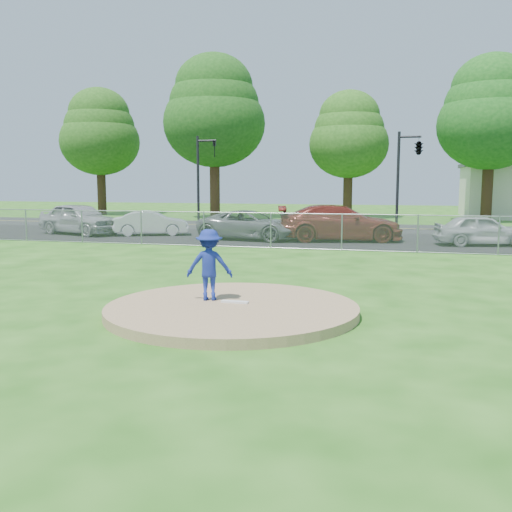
{
  "coord_description": "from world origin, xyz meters",
  "views": [
    {
      "loc": [
        3.55,
        -11.43,
        2.81
      ],
      "look_at": [
        0.0,
        2.0,
        1.0
      ],
      "focal_mm": 40.0,
      "sensor_mm": 36.0,
      "label": 1
    }
  ],
  "objects_px": {
    "tree_left": "(214,110)",
    "pitcher": "(209,265)",
    "traffic_cone": "(213,232)",
    "tree_far_left": "(100,132)",
    "tree_right": "(491,112)",
    "parked_car_pearl": "(482,230)",
    "tree_center": "(349,134)",
    "traffic_signal_left": "(202,173)",
    "parked_car_silver": "(80,219)",
    "parked_car_darkred": "(340,223)",
    "parked_car_gray": "(250,225)",
    "parked_car_white": "(151,223)",
    "traffic_signal_center": "(417,149)"
  },
  "relations": [
    {
      "from": "tree_left",
      "to": "pitcher",
      "type": "relative_size",
      "value": 7.94
    },
    {
      "from": "traffic_cone",
      "to": "tree_far_left",
      "type": "bearing_deg",
      "value": 132.27
    },
    {
      "from": "tree_left",
      "to": "tree_far_left",
      "type": "bearing_deg",
      "value": 169.7
    },
    {
      "from": "tree_right",
      "to": "parked_car_pearl",
      "type": "bearing_deg",
      "value": -97.61
    },
    {
      "from": "tree_far_left",
      "to": "tree_left",
      "type": "bearing_deg",
      "value": -10.3
    },
    {
      "from": "tree_center",
      "to": "traffic_signal_left",
      "type": "distance_m",
      "value": 14.63
    },
    {
      "from": "tree_right",
      "to": "parked_car_silver",
      "type": "relative_size",
      "value": 2.35
    },
    {
      "from": "tree_left",
      "to": "pitcher",
      "type": "distance_m",
      "value": 33.14
    },
    {
      "from": "traffic_cone",
      "to": "parked_car_darkred",
      "type": "height_order",
      "value": "parked_car_darkred"
    },
    {
      "from": "pitcher",
      "to": "parked_car_gray",
      "type": "relative_size",
      "value": 0.31
    },
    {
      "from": "parked_car_white",
      "to": "traffic_signal_center",
      "type": "bearing_deg",
      "value": -88.75
    },
    {
      "from": "traffic_signal_center",
      "to": "parked_car_darkred",
      "type": "distance_m",
      "value": 8.05
    },
    {
      "from": "parked_car_gray",
      "to": "tree_far_left",
      "type": "bearing_deg",
      "value": 53.1
    },
    {
      "from": "parked_car_white",
      "to": "parked_car_pearl",
      "type": "height_order",
      "value": "parked_car_pearl"
    },
    {
      "from": "parked_car_white",
      "to": "traffic_cone",
      "type": "bearing_deg",
      "value": -129.43
    },
    {
      "from": "traffic_signal_left",
      "to": "parked_car_white",
      "type": "bearing_deg",
      "value": -96.85
    },
    {
      "from": "tree_center",
      "to": "traffic_signal_left",
      "type": "bearing_deg",
      "value": -122.9
    },
    {
      "from": "tree_left",
      "to": "parked_car_pearl",
      "type": "height_order",
      "value": "tree_left"
    },
    {
      "from": "tree_center",
      "to": "parked_car_pearl",
      "type": "height_order",
      "value": "tree_center"
    },
    {
      "from": "tree_center",
      "to": "parked_car_silver",
      "type": "relative_size",
      "value": 1.99
    },
    {
      "from": "parked_car_gray",
      "to": "parked_car_pearl",
      "type": "relative_size",
      "value": 1.26
    },
    {
      "from": "tree_center",
      "to": "parked_car_white",
      "type": "bearing_deg",
      "value": -115.39
    },
    {
      "from": "traffic_signal_center",
      "to": "traffic_cone",
      "type": "distance_m",
      "value": 12.61
    },
    {
      "from": "pitcher",
      "to": "parked_car_darkred",
      "type": "bearing_deg",
      "value": -106.71
    },
    {
      "from": "tree_left",
      "to": "parked_car_silver",
      "type": "distance_m",
      "value": 17.17
    },
    {
      "from": "tree_left",
      "to": "tree_right",
      "type": "height_order",
      "value": "tree_left"
    },
    {
      "from": "tree_right",
      "to": "pitcher",
      "type": "xyz_separation_m",
      "value": [
        -9.64,
        -31.63,
        -6.66
      ]
    },
    {
      "from": "tree_left",
      "to": "traffic_cone",
      "type": "relative_size",
      "value": 16.82
    },
    {
      "from": "tree_far_left",
      "to": "traffic_cone",
      "type": "relative_size",
      "value": 14.42
    },
    {
      "from": "tree_center",
      "to": "parked_car_gray",
      "type": "distance_m",
      "value": 19.75
    },
    {
      "from": "tree_right",
      "to": "tree_center",
      "type": "bearing_deg",
      "value": 168.69
    },
    {
      "from": "tree_left",
      "to": "tree_right",
      "type": "relative_size",
      "value": 1.08
    },
    {
      "from": "traffic_signal_left",
      "to": "pitcher",
      "type": "height_order",
      "value": "traffic_signal_left"
    },
    {
      "from": "tree_far_left",
      "to": "parked_car_silver",
      "type": "relative_size",
      "value": 2.17
    },
    {
      "from": "tree_right",
      "to": "parked_car_white",
      "type": "relative_size",
      "value": 2.99
    },
    {
      "from": "tree_far_left",
      "to": "tree_center",
      "type": "distance_m",
      "value": 21.03
    },
    {
      "from": "traffic_signal_center",
      "to": "pitcher",
      "type": "bearing_deg",
      "value": -102.03
    },
    {
      "from": "tree_center",
      "to": "parked_car_darkred",
      "type": "relative_size",
      "value": 1.67
    },
    {
      "from": "tree_far_left",
      "to": "tree_left",
      "type": "xyz_separation_m",
      "value": [
        11.0,
        -2.0,
        1.18
      ]
    },
    {
      "from": "tree_left",
      "to": "parked_car_pearl",
      "type": "relative_size",
      "value": 3.09
    },
    {
      "from": "tree_right",
      "to": "parked_car_pearl",
      "type": "relative_size",
      "value": 2.87
    },
    {
      "from": "pitcher",
      "to": "parked_car_silver",
      "type": "height_order",
      "value": "pitcher"
    },
    {
      "from": "traffic_signal_left",
      "to": "parked_car_darkred",
      "type": "xyz_separation_m",
      "value": [
        9.24,
        -6.22,
        -2.5
      ]
    },
    {
      "from": "tree_far_left",
      "to": "traffic_cone",
      "type": "bearing_deg",
      "value": -47.73
    },
    {
      "from": "traffic_signal_center",
      "to": "traffic_cone",
      "type": "xyz_separation_m",
      "value": [
        -9.59,
        -7.02,
        -4.23
      ]
    },
    {
      "from": "tree_far_left",
      "to": "parked_car_pearl",
      "type": "height_order",
      "value": "tree_far_left"
    },
    {
      "from": "parked_car_silver",
      "to": "parked_car_white",
      "type": "relative_size",
      "value": 1.27
    },
    {
      "from": "pitcher",
      "to": "parked_car_darkred",
      "type": "xyz_separation_m",
      "value": [
        1.12,
        15.41,
        -0.12
      ]
    },
    {
      "from": "tree_right",
      "to": "parked_car_darkred",
      "type": "distance_m",
      "value": 19.54
    },
    {
      "from": "tree_right",
      "to": "parked_car_white",
      "type": "distance_m",
      "value": 25.31
    }
  ]
}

